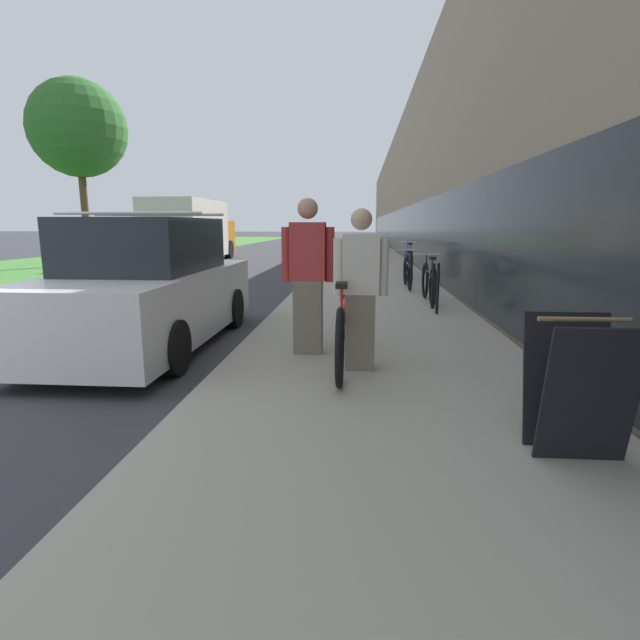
{
  "coord_description": "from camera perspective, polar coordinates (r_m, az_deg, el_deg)",
  "views": [
    {
      "loc": [
        5.04,
        -3.31,
        1.58
      ],
      "look_at": [
        3.6,
        14.63,
        -1.87
      ],
      "focal_mm": 28.0,
      "sensor_mm": 36.0,
      "label": 1
    }
  ],
  "objects": [
    {
      "name": "sidewalk_slab",
      "position": [
        24.36,
        5.16,
        7.23
      ],
      "size": [
        3.43,
        70.0,
        0.12
      ],
      "color": "#A39E8E",
      "rests_on": "ground"
    },
    {
      "name": "storefront_facade",
      "position": [
        33.11,
        17.25,
        13.69
      ],
      "size": [
        10.01,
        70.0,
        6.99
      ],
      "color": "gray",
      "rests_on": "ground"
    },
    {
      "name": "lawn_strip",
      "position": [
        30.91,
        -19.03,
        7.37
      ],
      "size": [
        6.58,
        70.0,
        0.03
      ],
      "color": "#478438",
      "rests_on": "ground"
    },
    {
      "name": "tandem_bicycle",
      "position": [
        5.42,
        2.68,
        -0.53
      ],
      "size": [
        0.52,
        2.61,
        0.93
      ],
      "color": "black",
      "rests_on": "sidewalk_slab"
    },
    {
      "name": "person_rider",
      "position": [
        5.02,
        4.64,
        3.4
      ],
      "size": [
        0.55,
        0.22,
        1.62
      ],
      "color": "#756B5B",
      "rests_on": "sidewalk_slab"
    },
    {
      "name": "person_bystander",
      "position": [
        5.66,
        -1.38,
        4.95
      ],
      "size": [
        0.59,
        0.23,
        1.75
      ],
      "color": "#756B5B",
      "rests_on": "sidewalk_slab"
    },
    {
      "name": "bike_rack_hoop",
      "position": [
        8.7,
        13.07,
        4.32
      ],
      "size": [
        0.05,
        0.6,
        0.84
      ],
      "color": "black",
      "rests_on": "sidewalk_slab"
    },
    {
      "name": "cruiser_bike_nearest",
      "position": [
        9.75,
        12.34,
        4.23
      ],
      "size": [
        0.52,
        1.83,
        0.9
      ],
      "color": "black",
      "rests_on": "sidewalk_slab"
    },
    {
      "name": "cruiser_bike_middle",
      "position": [
        11.95,
        9.99,
        5.46
      ],
      "size": [
        0.52,
        1.82,
        0.88
      ],
      "color": "black",
      "rests_on": "sidewalk_slab"
    },
    {
      "name": "cruiser_bike_farthest",
      "position": [
        14.46,
        10.09,
        6.51
      ],
      "size": [
        0.52,
        1.84,
        0.98
      ],
      "color": "black",
      "rests_on": "sidewalk_slab"
    },
    {
      "name": "sandwich_board_sign",
      "position": [
        3.6,
        27.37,
        -6.72
      ],
      "size": [
        0.56,
        0.56,
        0.9
      ],
      "color": "black",
      "rests_on": "sidewalk_slab"
    },
    {
      "name": "parked_sedan_curbside",
      "position": [
        6.87,
        -18.98,
        3.29
      ],
      "size": [
        1.79,
        4.23,
        1.73
      ],
      "color": "white",
      "rests_on": "ground"
    },
    {
      "name": "moving_truck",
      "position": [
        22.35,
        -14.52,
        9.84
      ],
      "size": [
        2.31,
        6.54,
        2.59
      ],
      "color": "orange",
      "rests_on": "ground"
    },
    {
      "name": "street_tree_far",
      "position": [
        21.95,
        -25.94,
        19.04
      ],
      "size": [
        3.57,
        3.57,
        6.91
      ],
      "color": "brown",
      "rests_on": "ground"
    }
  ]
}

